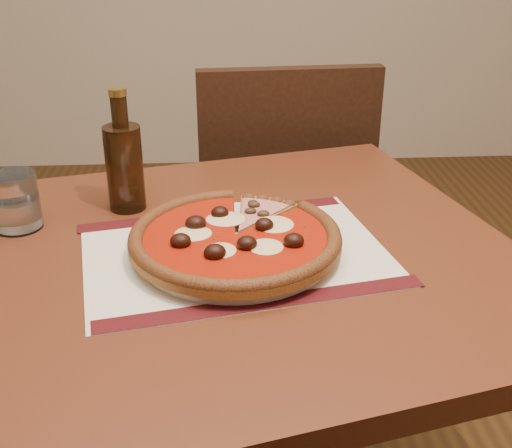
{
  "coord_description": "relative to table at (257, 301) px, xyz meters",
  "views": [
    {
      "loc": [
        0.07,
        -0.3,
        1.23
      ],
      "look_at": [
        0.13,
        0.62,
        0.78
      ],
      "focal_mm": 45.0,
      "sensor_mm": 36.0,
      "label": 1
    }
  ],
  "objects": [
    {
      "name": "table",
      "position": [
        0.0,
        0.0,
        0.0
      ],
      "size": [
        0.97,
        0.97,
        0.75
      ],
      "rotation": [
        0.0,
        0.0,
        0.24
      ],
      "color": "#5E2A16",
      "rests_on": "ground"
    },
    {
      "name": "chair_far",
      "position": [
        0.1,
        0.66,
        -0.13
      ],
      "size": [
        0.46,
        0.46,
        0.91
      ],
      "rotation": [
        0.0,
        0.0,
        3.2
      ],
      "color": "black",
      "rests_on": "ground"
    },
    {
      "name": "placemat",
      "position": [
        -0.03,
        -0.02,
        0.1
      ],
      "size": [
        0.51,
        0.41,
        0.0
      ],
      "primitive_type": "cube",
      "rotation": [
        0.0,
        0.0,
        0.2
      ],
      "color": "silver",
      "rests_on": "table"
    },
    {
      "name": "plate",
      "position": [
        -0.03,
        -0.02,
        0.11
      ],
      "size": [
        0.3,
        0.3,
        0.02
      ],
      "primitive_type": "cylinder",
      "color": "white",
      "rests_on": "placemat"
    },
    {
      "name": "pizza",
      "position": [
        -0.03,
        -0.02,
        0.13
      ],
      "size": [
        0.33,
        0.33,
        0.04
      ],
      "color": "#A36327",
      "rests_on": "plate"
    },
    {
      "name": "ham_slice",
      "position": [
        0.02,
        0.06,
        0.13
      ],
      "size": [
        0.11,
        0.15,
        0.02
      ],
      "rotation": [
        0.0,
        0.0,
        1.13
      ],
      "color": "#A36327",
      "rests_on": "plate"
    },
    {
      "name": "water_glass",
      "position": [
        -0.39,
        0.09,
        0.15
      ],
      "size": [
        0.09,
        0.09,
        0.1
      ],
      "primitive_type": "cylinder",
      "rotation": [
        0.0,
        0.0,
        -0.15
      ],
      "color": "white",
      "rests_on": "table"
    },
    {
      "name": "bottle",
      "position": [
        -0.22,
        0.16,
        0.19
      ],
      "size": [
        0.06,
        0.06,
        0.22
      ],
      "color": "black",
      "rests_on": "table"
    }
  ]
}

